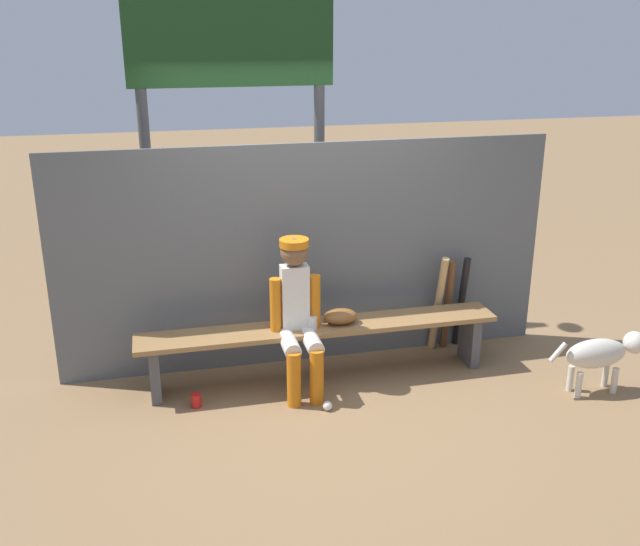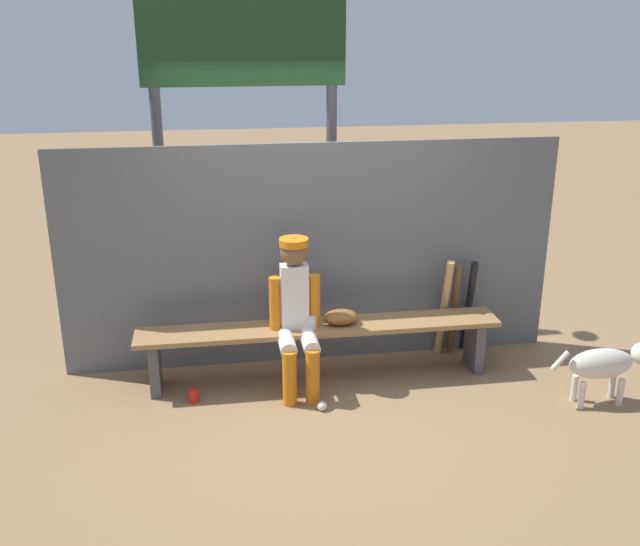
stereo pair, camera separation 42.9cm
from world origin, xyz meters
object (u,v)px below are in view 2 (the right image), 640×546
at_px(player_seated, 296,310).
at_px(bat_wood_tan, 444,308).
at_px(baseball, 322,406).
at_px(scoreboard, 251,74).
at_px(cup_on_ground, 194,395).
at_px(baseball_glove, 341,317).
at_px(dugout_bench, 320,336).
at_px(bat_wood_dark, 454,309).
at_px(dog, 608,363).
at_px(cup_on_bench, 312,322).
at_px(bat_aluminum_black, 469,306).

xyz_separation_m(player_seated, bat_wood_tan, (1.34, 0.36, -0.21)).
distance_m(baseball, scoreboard, 3.04).
height_order(bat_wood_tan, cup_on_ground, bat_wood_tan).
bearing_deg(scoreboard, baseball_glove, -67.02).
relative_size(dugout_bench, scoreboard, 0.87).
distance_m(baseball_glove, bat_wood_dark, 1.11).
bearing_deg(cup_on_ground, baseball_glove, 10.58).
bearing_deg(dugout_bench, dog, -18.83).
height_order(scoreboard, dog, scoreboard).
bearing_deg(cup_on_bench, player_seated, -157.98).
bearing_deg(player_seated, cup_on_bench, 22.02).
height_order(player_seated, dog, player_seated).
bearing_deg(player_seated, baseball_glove, 16.43).
distance_m(bat_aluminum_black, cup_on_bench, 1.52).
bearing_deg(cup_on_ground, bat_wood_tan, 12.35).
bearing_deg(cup_on_ground, dugout_bench, 12.28).
relative_size(dugout_bench, cup_on_bench, 27.02).
relative_size(baseball_glove, bat_aluminum_black, 0.32).
height_order(cup_on_bench, dog, cup_on_bench).
relative_size(player_seated, baseball_glove, 4.42).
bearing_deg(dog, dugout_bench, 161.17).
height_order(dugout_bench, baseball, dugout_bench).
relative_size(bat_wood_dark, cup_on_bench, 7.86).
bearing_deg(dog, cup_on_ground, 171.03).
relative_size(bat_aluminum_black, scoreboard, 0.25).
bearing_deg(bat_wood_dark, bat_wood_tan, -161.79).
relative_size(bat_wood_tan, cup_on_bench, 8.54).
height_order(cup_on_bench, scoreboard, scoreboard).
bearing_deg(baseball, dog, -5.53).
bearing_deg(baseball, cup_on_ground, 163.55).
bearing_deg(dog, player_seated, 165.27).
height_order(cup_on_ground, dog, dog).
relative_size(baseball_glove, cup_on_bench, 2.55).
bearing_deg(bat_wood_dark, cup_on_ground, -167.37).
relative_size(baseball_glove, bat_wood_tan, 0.30).
height_order(player_seated, cup_on_bench, player_seated).
distance_m(dugout_bench, bat_aluminum_black, 1.43).
xyz_separation_m(bat_aluminum_black, cup_on_ground, (-2.43, -0.56, -0.38)).
distance_m(baseball_glove, baseball, 0.76).
bearing_deg(dugout_bench, bat_wood_dark, 12.93).
bearing_deg(scoreboard, dog, -39.70).
bearing_deg(bat_aluminum_black, bat_wood_dark, -163.55).
bearing_deg(bat_wood_tan, bat_wood_dark, 18.21).
bearing_deg(baseball, bat_wood_dark, 31.49).
height_order(baseball_glove, baseball, baseball_glove).
bearing_deg(cup_on_ground, scoreboard, 68.91).
distance_m(cup_on_ground, dog, 3.22).
xyz_separation_m(dugout_bench, baseball_glove, (0.17, 0.00, 0.16)).
xyz_separation_m(bat_wood_tan, cup_on_ground, (-2.17, -0.48, -0.41)).
height_order(dugout_bench, cup_on_bench, cup_on_bench).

